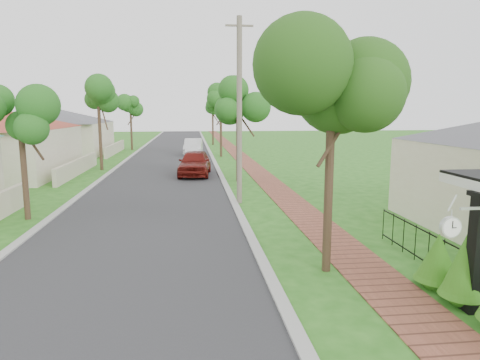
{
  "coord_description": "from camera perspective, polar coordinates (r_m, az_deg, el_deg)",
  "views": [
    {
      "loc": [
        -1.24,
        -8.78,
        4.1
      ],
      "look_at": [
        0.61,
        7.22,
        1.5
      ],
      "focal_mm": 32.0,
      "sensor_mm": 36.0,
      "label": 1
    }
  ],
  "objects": [
    {
      "name": "parked_car_red",
      "position": [
        27.58,
        -6.05,
        2.27
      ],
      "size": [
        2.35,
        4.9,
        1.61
      ],
      "primitive_type": "imported",
      "rotation": [
        0.0,
        0.0,
        -0.1
      ],
      "color": "#61130E",
      "rests_on": "ground"
    },
    {
      "name": "road",
      "position": [
        29.12,
        -9.99,
        0.94
      ],
      "size": [
        7.0,
        120.0,
        0.02
      ],
      "primitive_type": "cube",
      "color": "#28282B",
      "rests_on": "ground"
    },
    {
      "name": "kerb_left",
      "position": [
        29.57,
        -17.06,
        0.8
      ],
      "size": [
        0.3,
        120.0,
        0.1
      ],
      "primitive_type": "cube",
      "color": "#9E9E99",
      "rests_on": "ground"
    },
    {
      "name": "far_house_grey",
      "position": [
        44.96,
        -24.51,
        6.12
      ],
      "size": [
        15.56,
        15.56,
        4.6
      ],
      "color": "beige",
      "rests_on": "ground"
    },
    {
      "name": "picket_fence",
      "position": [
        11.29,
        27.29,
        -10.31
      ],
      "size": [
        0.03,
        8.02,
        1.0
      ],
      "color": "black",
      "rests_on": "ground"
    },
    {
      "name": "near_tree",
      "position": [
        10.86,
        12.21,
        12.85
      ],
      "size": [
        2.36,
        2.36,
        6.06
      ],
      "color": "#382619",
      "rests_on": "ground"
    },
    {
      "name": "utility_pole",
      "position": [
        18.9,
        -0.08,
        9.17
      ],
      "size": [
        1.2,
        0.24,
        8.08
      ],
      "color": "#776B5D",
      "rests_on": "ground"
    },
    {
      "name": "parked_car_white",
      "position": [
        40.6,
        -6.24,
        4.4
      ],
      "size": [
        1.87,
        4.69,
        1.52
      ],
      "primitive_type": "imported",
      "rotation": [
        0.0,
        0.0,
        -0.06
      ],
      "color": "silver",
      "rests_on": "ground"
    },
    {
      "name": "kerb_right",
      "position": [
        29.13,
        -2.8,
        1.07
      ],
      "size": [
        0.3,
        120.0,
        0.1
      ],
      "primitive_type": "cube",
      "color": "#9E9E99",
      "rests_on": "ground"
    },
    {
      "name": "sidewalk",
      "position": [
        29.41,
        2.26,
        1.16
      ],
      "size": [
        1.5,
        120.0,
        0.03
      ],
      "primitive_type": "cube",
      "color": "brown",
      "rests_on": "ground"
    },
    {
      "name": "porch_post",
      "position": [
        10.14,
        29.03,
        -9.11
      ],
      "size": [
        0.48,
        0.48,
        2.52
      ],
      "color": "black",
      "rests_on": "ground"
    },
    {
      "name": "station_clock",
      "position": [
        9.13,
        26.48,
        -5.44
      ],
      "size": [
        1.06,
        0.13,
        0.58
      ],
      "color": "silver",
      "rests_on": "ground"
    },
    {
      "name": "street_trees",
      "position": [
        35.66,
        -9.35,
        9.76
      ],
      "size": [
        10.7,
        37.65,
        5.89
      ],
      "color": "#382619",
      "rests_on": "ground"
    },
    {
      "name": "ground",
      "position": [
        9.77,
        1.37,
        -15.66
      ],
      "size": [
        160.0,
        160.0,
        0.0
      ],
      "primitive_type": "plane",
      "color": "#246117",
      "rests_on": "ground"
    }
  ]
}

